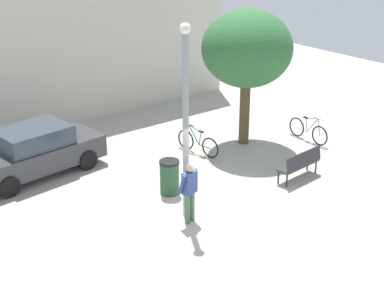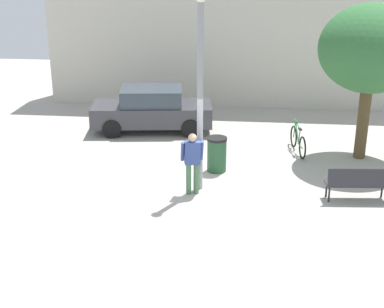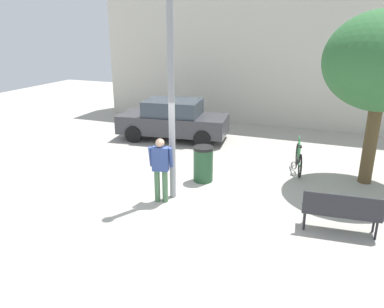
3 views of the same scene
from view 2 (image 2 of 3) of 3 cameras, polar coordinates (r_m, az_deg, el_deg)
ground_plane at (r=14.36m, az=3.11°, el=-4.24°), size 36.00×36.00×0.00m
building_facade at (r=22.88m, az=4.60°, el=12.92°), size 15.28×2.00×6.02m
lamppost at (r=13.79m, az=0.87°, el=7.18°), size 0.28×0.28×5.14m
person_by_lamppost at (r=14.01m, az=0.04°, el=-0.57°), size 0.63×0.39×1.67m
park_bench at (r=14.38m, az=17.09°, el=-2.77°), size 1.63×0.61×0.92m
plaza_tree at (r=16.82m, az=18.36°, el=10.43°), size 3.06×3.06×4.68m
bicycle_green at (r=17.48m, az=11.09°, el=1.35°), size 0.37×1.79×0.97m
parked_car_charcoal at (r=19.28m, az=-4.24°, el=4.71°), size 4.38×2.22×1.55m
trash_bin at (r=15.67m, az=2.63°, el=-0.02°), size 0.58×0.58×1.03m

